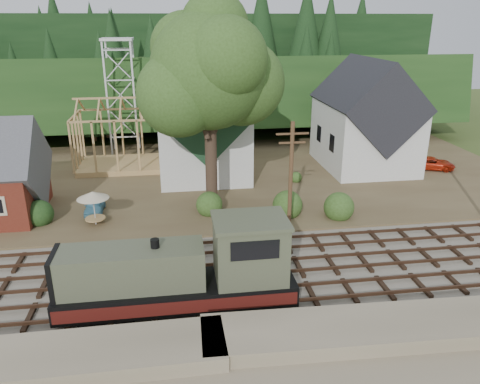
{
  "coord_description": "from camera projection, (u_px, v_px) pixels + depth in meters",
  "views": [
    {
      "loc": [
        -0.77,
        -24.06,
        14.29
      ],
      "look_at": [
        3.63,
        6.0,
        3.0
      ],
      "focal_mm": 35.0,
      "sensor_mm": 36.0,
      "label": 1
    }
  ],
  "objects": [
    {
      "name": "ground",
      "position": [
        194.0,
        278.0,
        27.39
      ],
      "size": [
        140.0,
        140.0,
        0.0
      ],
      "primitive_type": "plane",
      "color": "#384C1E",
      "rests_on": "ground"
    },
    {
      "name": "embankment",
      "position": [
        204.0,
        383.0,
        19.51
      ],
      "size": [
        64.0,
        5.0,
        1.6
      ],
      "primitive_type": "cube",
      "color": "#7F7259",
      "rests_on": "ground"
    },
    {
      "name": "railroad_bed",
      "position": [
        194.0,
        277.0,
        27.36
      ],
      "size": [
        64.0,
        11.0,
        0.16
      ],
      "primitive_type": "cube",
      "color": "#726B5B",
      "rests_on": "ground"
    },
    {
      "name": "village_flat",
      "position": [
        183.0,
        178.0,
        44.03
      ],
      "size": [
        64.0,
        26.0,
        0.3
      ],
      "primitive_type": "cube",
      "color": "brown",
      "rests_on": "ground"
    },
    {
      "name": "hillside",
      "position": [
        178.0,
        126.0,
        66.35
      ],
      "size": [
        70.0,
        28.96,
        12.74
      ],
      "primitive_type": "cube",
      "rotation": [
        -0.17,
        0.0,
        0.0
      ],
      "color": "#1E3F19",
      "rests_on": "ground"
    },
    {
      "name": "ridge",
      "position": [
        176.0,
        106.0,
        81.19
      ],
      "size": [
        80.0,
        20.0,
        12.0
      ],
      "primitive_type": "cube",
      "color": "black",
      "rests_on": "ground"
    },
    {
      "name": "church",
      "position": [
        202.0,
        121.0,
        44.11
      ],
      "size": [
        8.4,
        15.17,
        13.0
      ],
      "color": "silver",
      "rests_on": "village_flat"
    },
    {
      "name": "farmhouse",
      "position": [
        366.0,
        121.0,
        45.77
      ],
      "size": [
        8.4,
        10.8,
        10.6
      ],
      "color": "silver",
      "rests_on": "village_flat"
    },
    {
      "name": "timber_frame",
      "position": [
        119.0,
        138.0,
        45.84
      ],
      "size": [
        8.2,
        6.2,
        6.99
      ],
      "color": "tan",
      "rests_on": "village_flat"
    },
    {
      "name": "lattice_tower",
      "position": [
        119.0,
        62.0,
        49.05
      ],
      "size": [
        3.2,
        3.2,
        12.12
      ],
      "color": "silver",
      "rests_on": "village_flat"
    },
    {
      "name": "big_tree",
      "position": [
        212.0,
        79.0,
        33.48
      ],
      "size": [
        10.9,
        8.4,
        14.7
      ],
      "color": "#38281E",
      "rests_on": "village_flat"
    },
    {
      "name": "telegraph_pole_near",
      "position": [
        291.0,
        176.0,
        31.69
      ],
      "size": [
        2.2,
        0.28,
        8.0
      ],
      "color": "#4C331E",
      "rests_on": "ground"
    },
    {
      "name": "locomotive",
      "position": [
        186.0,
        273.0,
        23.81
      ],
      "size": [
        11.91,
        2.98,
        4.77
      ],
      "color": "black",
      "rests_on": "railroad_bed"
    },
    {
      "name": "car_blue",
      "position": [
        95.0,
        205.0,
        35.79
      ],
      "size": [
        1.37,
        3.33,
        1.13
      ],
      "primitive_type": "imported",
      "rotation": [
        0.0,
        0.0,
        0.01
      ],
      "color": "#5AA3C1",
      "rests_on": "village_flat"
    },
    {
      "name": "car_red",
      "position": [
        432.0,
        163.0,
        46.09
      ],
      "size": [
        4.67,
        3.33,
        1.18
      ],
      "primitive_type": "imported",
      "rotation": [
        0.0,
        0.0,
        1.21
      ],
      "color": "red",
      "rests_on": "village_flat"
    },
    {
      "name": "patio_set",
      "position": [
        93.0,
        197.0,
        33.15
      ],
      "size": [
        2.25,
        2.25,
        2.51
      ],
      "color": "silver",
      "rests_on": "village_flat"
    }
  ]
}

